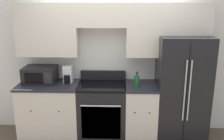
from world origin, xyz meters
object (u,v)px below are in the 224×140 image
Objects in this scene: oven_range at (102,110)px; microwave at (40,75)px; bottle at (137,81)px; refrigerator at (181,88)px.

microwave reaches higher than oven_range.
oven_range is 4.35× the size of bottle.
microwave is 1.61m from bottle.
refrigerator is 3.29× the size of microwave.
microwave reaches higher than bottle.
refrigerator is at bearing 12.59° from bottle.
microwave is 2.10× the size of bottle.
refrigerator is (1.30, 0.06, 0.40)m from oven_range.
refrigerator is at bearing -0.45° from microwave.
bottle reaches higher than oven_range.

